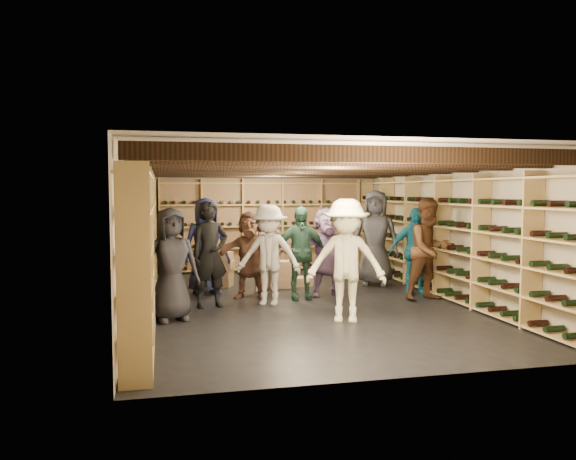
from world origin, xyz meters
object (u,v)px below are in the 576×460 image
(person_1, at_px, (210,254))
(person_11, at_px, (327,252))
(person_6, at_px, (206,246))
(person_10, at_px, (300,253))
(person_3, at_px, (346,261))
(person_12, at_px, (375,238))
(person_0, at_px, (171,264))
(crate_stack_left, at_px, (220,269))
(person_9, at_px, (269,255))
(person_7, at_px, (265,248))
(person_4, at_px, (415,251))
(crate_stack_right, at_px, (280,274))
(person_8, at_px, (430,249))
(person_5, at_px, (250,254))
(crate_loose, at_px, (299,282))

(person_1, xyz_separation_m, person_11, (2.11, 0.51, -0.06))
(person_6, distance_m, person_10, 1.78)
(person_3, distance_m, person_12, 3.25)
(person_0, height_order, person_12, person_12)
(crate_stack_left, xyz_separation_m, person_9, (0.61, -1.97, 0.48))
(person_7, bearing_deg, person_12, 3.58)
(person_3, xyz_separation_m, person_4, (1.93, 1.82, -0.09))
(crate_stack_right, relative_size, person_4, 0.35)
(person_8, distance_m, person_12, 1.67)
(person_12, bearing_deg, crate_stack_left, -165.65)
(person_4, bearing_deg, person_12, 117.37)
(person_3, relative_size, person_10, 1.09)
(person_5, bearing_deg, person_12, 32.49)
(crate_stack_left, bearing_deg, person_4, -25.02)
(person_4, bearing_deg, person_3, -128.26)
(person_10, bearing_deg, crate_stack_right, 96.83)
(person_0, relative_size, person_9, 1.00)
(person_3, xyz_separation_m, person_11, (0.30, 1.95, -0.09))
(crate_stack_left, distance_m, person_12, 3.13)
(person_12, bearing_deg, person_7, -148.78)
(person_10, bearing_deg, person_6, 152.59)
(crate_stack_right, relative_size, crate_loose, 1.10)
(person_4, height_order, person_12, person_12)
(person_0, xyz_separation_m, person_6, (0.66, 2.05, 0.06))
(person_5, xyz_separation_m, person_12, (2.63, 0.78, 0.18))
(crate_loose, bearing_deg, person_0, -135.41)
(person_1, height_order, person_8, person_8)
(person_1, relative_size, person_3, 0.97)
(person_1, relative_size, person_12, 0.90)
(person_5, xyz_separation_m, person_7, (0.37, 0.52, 0.05))
(person_0, bearing_deg, crate_stack_left, 54.87)
(crate_loose, xyz_separation_m, person_0, (-2.51, -2.47, 0.73))
(person_5, relative_size, person_10, 0.95)
(person_3, distance_m, person_8, 2.28)
(crate_stack_left, relative_size, person_5, 0.44)
(crate_loose, distance_m, person_10, 1.52)
(person_11, bearing_deg, person_1, -168.45)
(person_0, distance_m, person_4, 4.52)
(person_8, bearing_deg, person_7, 141.74)
(crate_loose, relative_size, person_8, 0.29)
(person_1, bearing_deg, person_6, 69.52)
(crate_loose, distance_m, person_3, 3.19)
(person_10, distance_m, person_11, 0.55)
(person_7, bearing_deg, crate_loose, 30.38)
(person_9, distance_m, person_12, 2.81)
(crate_stack_right, distance_m, person_12, 2.03)
(person_1, xyz_separation_m, person_7, (1.12, 1.15, -0.04))
(person_0, xyz_separation_m, person_12, (4.00, 2.23, 0.13))
(person_3, bearing_deg, person_5, 137.84)
(crate_loose, bearing_deg, person_11, -78.95)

